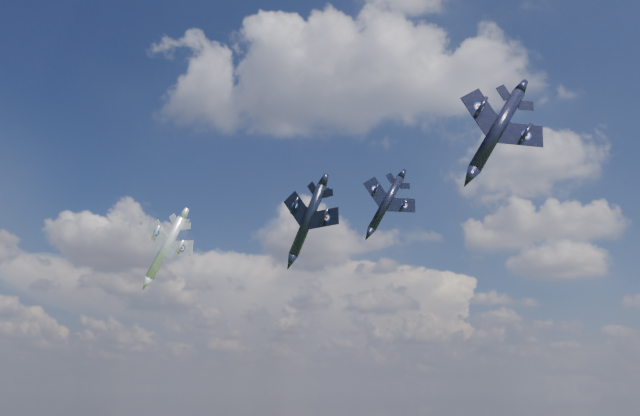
% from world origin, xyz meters
% --- Properties ---
extents(jet_lead_navy, '(14.76, 17.10, 7.26)m').
position_xyz_m(jet_lead_navy, '(3.42, 20.03, 80.33)').
color(jet_lead_navy, black).
extents(jet_right_navy, '(12.76, 15.23, 7.24)m').
position_xyz_m(jet_right_navy, '(27.25, -4.24, 81.40)').
color(jet_right_navy, black).
extents(jet_high_navy, '(12.30, 14.73, 6.78)m').
position_xyz_m(jet_high_navy, '(13.62, 27.42, 84.29)').
color(jet_high_navy, black).
extents(jet_left_silver, '(13.31, 16.67, 8.12)m').
position_xyz_m(jet_left_silver, '(-22.30, 30.00, 79.74)').
color(jet_left_silver, '#91929B').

